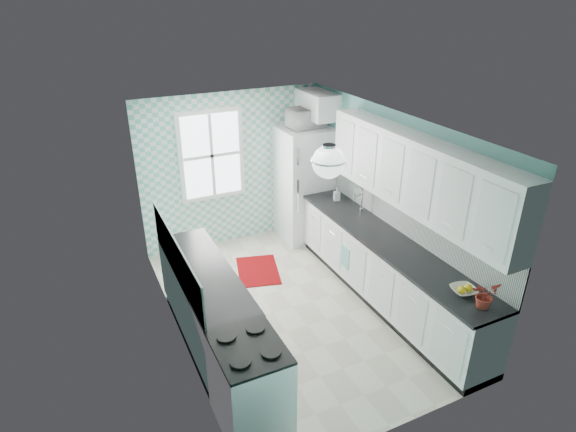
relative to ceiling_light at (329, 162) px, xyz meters
name	(u,v)px	position (x,y,z in m)	size (l,w,h in m)	color
floor	(293,308)	(0.00, 0.80, -2.33)	(3.00, 4.40, 0.02)	beige
ceiling	(294,125)	(0.00, 0.80, 0.19)	(3.00, 4.40, 0.02)	white
wall_back	(233,169)	(0.00, 3.01, -1.07)	(3.00, 0.02, 2.50)	#6FB5AD
wall_front	(406,328)	(0.00, -1.41, -1.07)	(3.00, 0.02, 2.50)	#6FB5AD
wall_left	(172,251)	(-1.51, 0.80, -1.07)	(0.02, 4.40, 2.50)	#6FB5AD
wall_right	(392,203)	(1.51, 0.80, -1.07)	(0.02, 4.40, 2.50)	#6FB5AD
accent_wall	(233,170)	(0.00, 2.99, -1.07)	(3.00, 0.01, 2.50)	#72BFB1
window	(211,155)	(-0.35, 2.96, -0.77)	(1.04, 0.05, 1.44)	white
backsplash_right	(409,219)	(1.49, 0.40, -1.13)	(0.02, 3.60, 0.51)	white
backsplash_left	(176,258)	(-1.49, 0.73, -1.13)	(0.02, 2.15, 0.51)	white
upper_cabinets_right	(416,174)	(1.33, 0.20, -0.42)	(0.33, 3.20, 0.90)	white
upper_cabinet_fridge	(316,104)	(1.30, 2.63, -0.07)	(0.40, 0.74, 0.40)	white
ceiling_light	(329,162)	(0.00, 0.00, 0.00)	(0.34, 0.34, 0.35)	silver
base_cabinets_right	(386,273)	(1.20, 0.40, -1.87)	(0.60, 3.60, 0.90)	white
countertop_right	(388,242)	(1.19, 0.40, -1.40)	(0.63, 3.60, 0.04)	black
base_cabinets_left	(206,306)	(-1.20, 0.73, -1.87)	(0.60, 2.15, 0.90)	white
countertop_left	(204,272)	(-1.19, 0.73, -1.40)	(0.63, 2.15, 0.04)	black
fridge	(305,184)	(1.11, 2.61, -1.37)	(0.83, 0.82, 1.90)	white
stove	(250,383)	(-1.20, -0.71, -1.83)	(0.63, 0.79, 0.95)	white
sink	(352,214)	(1.20, 1.31, -1.39)	(0.46, 0.39, 0.53)	silver
rug	(258,270)	(-0.07, 1.85, -2.32)	(0.60, 0.86, 0.01)	maroon
dish_towel	(345,257)	(0.89, 0.94, -1.84)	(0.01, 0.21, 0.32)	#71BFAF
fruit_bowl	(463,290)	(1.20, -0.91, -1.35)	(0.26, 0.26, 0.07)	white
potted_plant	(485,295)	(1.20, -1.18, -1.24)	(0.26, 0.22, 0.29)	#AA1704
soap_bottle	(337,194)	(1.25, 1.82, -1.28)	(0.09, 0.09, 0.20)	#9DB8CC
microwave	(306,118)	(1.11, 2.61, -0.27)	(0.56, 0.38, 0.31)	silver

